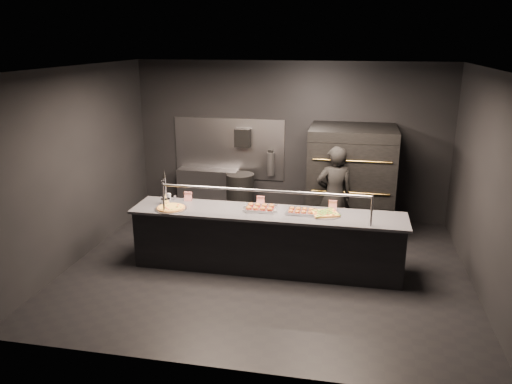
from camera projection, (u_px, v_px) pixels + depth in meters
room at (266, 174)px, 7.30m from camera, size 6.04×6.00×3.00m
service_counter at (267, 240)px, 7.55m from camera, size 4.10×0.78×1.37m
pizza_oven at (351, 179)px, 8.96m from camera, size 1.50×1.23×1.91m
prep_shelf at (208, 191)px, 10.03m from camera, size 1.20×0.35×0.90m
towel_dispenser at (243, 138)px, 9.64m from camera, size 0.30×0.20×0.35m
fire_extinguisher at (271, 164)px, 9.69m from camera, size 0.14×0.14×0.51m
beer_tap at (165, 194)px, 7.72m from camera, size 0.15×0.21×0.57m
round_pizza at (171, 208)px, 7.54m from camera, size 0.49×0.49×0.03m
slider_tray_a at (260, 208)px, 7.51m from camera, size 0.55×0.47×0.07m
slider_tray_b at (301, 211)px, 7.37m from camera, size 0.45×0.36×0.07m
square_pizza at (325, 214)px, 7.29m from camera, size 0.47×0.47×0.05m
condiment_jar at (171, 197)px, 7.96m from camera, size 0.15×0.06×0.10m
tent_cards at (259, 201)px, 7.69m from camera, size 2.39×0.04×0.15m
trash_bin at (240, 196)px, 9.70m from camera, size 0.54×0.54×0.89m
worker at (334, 196)px, 8.38m from camera, size 0.71×0.56×1.71m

